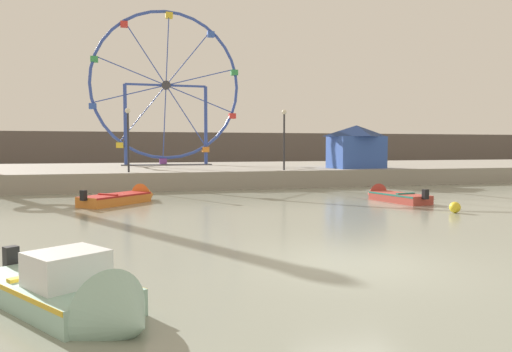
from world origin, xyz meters
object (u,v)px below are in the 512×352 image
motorboat_orange_hull (127,197)px  promenade_lamp_near (284,131)px  motorboat_faded_red (389,196)px  carnival_booth_blue_tent (356,146)px  mooring_buoy_orange (455,207)px  ferris_wheel_blue_frame (166,88)px  promenade_lamp_far (128,130)px  motorboat_seafoam (78,297)px

motorboat_orange_hull → promenade_lamp_near: size_ratio=1.02×
motorboat_faded_red → promenade_lamp_near: (-2.41, 8.80, 3.43)m
motorboat_faded_red → carnival_booth_blue_tent: (3.38, 10.04, 2.44)m
mooring_buoy_orange → carnival_booth_blue_tent: bearing=77.6°
ferris_wheel_blue_frame → promenade_lamp_far: (-3.15, -10.27, -3.76)m
motorboat_seafoam → promenade_lamp_near: size_ratio=1.05×
carnival_booth_blue_tent → ferris_wheel_blue_frame: bearing=139.6°
carnival_booth_blue_tent → promenade_lamp_near: size_ratio=1.04×
motorboat_seafoam → motorboat_orange_hull: bearing=142.8°
carnival_booth_blue_tent → promenade_lamp_far: promenade_lamp_far is taller
promenade_lamp_near → motorboat_orange_hull: bearing=-147.5°
motorboat_faded_red → promenade_lamp_near: size_ratio=1.08×
motorboat_faded_red → motorboat_seafoam: (-13.19, -12.85, 0.06)m
ferris_wheel_blue_frame → mooring_buoy_orange: bearing=-68.8°
motorboat_orange_hull → promenade_lamp_far: size_ratio=1.05×
motorboat_faded_red → mooring_buoy_orange: 4.58m
motorboat_orange_hull → mooring_buoy_orange: 14.34m
carnival_booth_blue_tent → mooring_buoy_orange: size_ratio=9.23×
carnival_booth_blue_tent → promenade_lamp_near: (-5.78, -1.24, 0.98)m
motorboat_faded_red → promenade_lamp_near: promenade_lamp_near is taller
promenade_lamp_far → mooring_buoy_orange: (12.31, -13.34, -3.37)m
promenade_lamp_far → mooring_buoy_orange: 18.46m
motorboat_seafoam → promenade_lamp_far: bearing=143.3°
promenade_lamp_far → carnival_booth_blue_tent: bearing=4.7°
mooring_buoy_orange → promenade_lamp_near: bearing=100.9°
motorboat_orange_hull → carnival_booth_blue_tent: 17.56m
promenade_lamp_near → mooring_buoy_orange: (2.58, -13.38, -3.43)m
motorboat_orange_hull → motorboat_faded_red: bearing=-57.3°
motorboat_orange_hull → mooring_buoy_orange: (12.47, -7.09, -0.03)m
motorboat_seafoam → carnival_booth_blue_tent: bearing=110.2°
motorboat_seafoam → motorboat_faded_red: bearing=100.4°
carnival_booth_blue_tent → promenade_lamp_far: 15.60m
motorboat_faded_red → motorboat_orange_hull: bearing=69.1°
motorboat_faded_red → promenade_lamp_far: 15.35m
promenade_lamp_near → promenade_lamp_far: 9.74m
ferris_wheel_blue_frame → motorboat_faded_red: bearing=-64.7°
motorboat_orange_hull → motorboat_seafoam: size_ratio=0.97×
motorboat_seafoam → mooring_buoy_orange: bearing=87.9°
motorboat_orange_hull → ferris_wheel_blue_frame: size_ratio=0.32×
promenade_lamp_near → motorboat_faded_red: bearing=-74.7°
motorboat_orange_hull → ferris_wheel_blue_frame: (3.31, 16.52, 7.10)m
motorboat_seafoam → carnival_booth_blue_tent: size_ratio=1.01×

